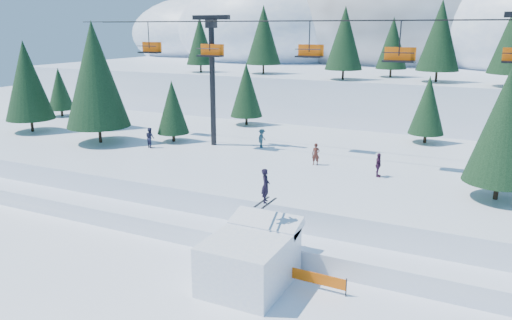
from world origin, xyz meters
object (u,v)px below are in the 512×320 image
at_px(banner_near, 317,279).
at_px(jump_kicker, 250,258).
at_px(chairlift, 348,65).
at_px(banner_far, 407,276).

bearing_deg(banner_near, jump_kicker, -163.98).
relative_size(chairlift, banner_far, 16.14).
distance_m(jump_kicker, banner_near, 3.26).
bearing_deg(banner_far, chairlift, 118.65).
height_order(chairlift, banner_near, chairlift).
bearing_deg(banner_far, jump_kicker, -156.32).
xyz_separation_m(jump_kicker, banner_near, (3.04, 0.87, -0.77)).
bearing_deg(jump_kicker, banner_near, 16.02).
xyz_separation_m(jump_kicker, chairlift, (0.04, 15.28, 8.01)).
bearing_deg(banner_near, banner_far, 29.34).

